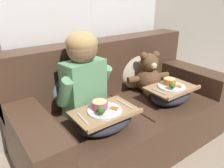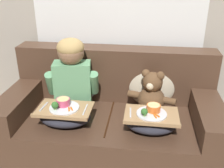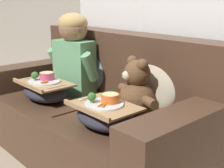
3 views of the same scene
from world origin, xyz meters
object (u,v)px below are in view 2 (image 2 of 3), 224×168
object	(u,v)px
throw_pillow_behind_child	(78,80)
lap_tray_teddy	(151,121)
throw_pillow_behind_teddy	(152,84)
couch	(111,119)
teddy_bear	(151,95)
lap_tray_child	(65,115)
child_figure	(72,71)

from	to	relation	value
throw_pillow_behind_child	lap_tray_teddy	xyz separation A→B (m)	(0.69, -0.44, -0.12)
throw_pillow_behind_teddy	lap_tray_teddy	bearing A→B (deg)	-90.01
couch	lap_tray_teddy	world-z (taller)	couch
throw_pillow_behind_teddy	teddy_bear	size ratio (longest dim) A/B	1.07
throw_pillow_behind_child	lap_tray_child	bearing A→B (deg)	-90.16
lap_tray_child	throw_pillow_behind_teddy	bearing A→B (deg)	32.40
lap_tray_teddy	throw_pillow_behind_child	bearing A→B (deg)	147.56
lap_tray_child	lap_tray_teddy	xyz separation A→B (m)	(0.69, 0.00, -0.00)
throw_pillow_behind_teddy	teddy_bear	xyz separation A→B (m)	(-0.00, -0.17, -0.03)
throw_pillow_behind_child	child_figure	size ratio (longest dim) A/B	0.68
throw_pillow_behind_teddy	teddy_bear	distance (m)	0.17
child_figure	lap_tray_teddy	size ratio (longest dim) A/B	1.55
throw_pillow_behind_teddy	lap_tray_teddy	distance (m)	0.46
teddy_bear	couch	bearing A→B (deg)	-177.53
child_figure	lap_tray_teddy	world-z (taller)	child_figure
throw_pillow_behind_teddy	lap_tray_child	xyz separation A→B (m)	(-0.69, -0.44, -0.12)
couch	child_figure	size ratio (longest dim) A/B	2.84
lap_tray_teddy	throw_pillow_behind_teddy	bearing A→B (deg)	89.99
throw_pillow_behind_teddy	lap_tray_teddy	xyz separation A→B (m)	(-0.00, -0.44, -0.12)
lap_tray_child	lap_tray_teddy	distance (m)	0.69
throw_pillow_behind_teddy	child_figure	bearing A→B (deg)	-166.65
lap_tray_child	teddy_bear	bearing A→B (deg)	21.43
throw_pillow_behind_teddy	child_figure	xyz separation A→B (m)	(-0.69, -0.16, 0.15)
throw_pillow_behind_child	lap_tray_child	distance (m)	0.46
couch	lap_tray_child	xyz separation A→B (m)	(-0.35, -0.26, 0.17)
throw_pillow_behind_child	couch	bearing A→B (deg)	-27.89
couch	lap_tray_child	bearing A→B (deg)	-143.52
throw_pillow_behind_child	child_figure	bearing A→B (deg)	-89.93
child_figure	lap_tray_child	world-z (taller)	child_figure
child_figure	teddy_bear	world-z (taller)	child_figure
throw_pillow_behind_teddy	teddy_bear	bearing A→B (deg)	-90.51
child_figure	couch	bearing A→B (deg)	-3.14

